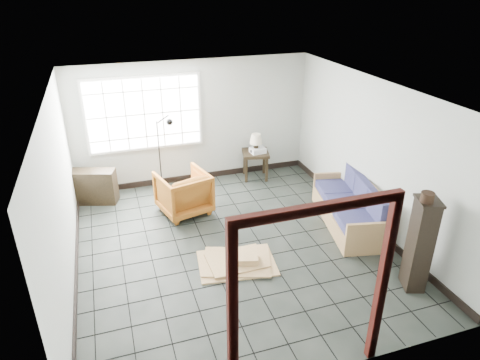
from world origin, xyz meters
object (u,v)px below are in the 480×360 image
object	(u,v)px
futon_sofa	(351,209)
tall_shelf	(420,244)
side_table	(255,156)
armchair	(183,191)

from	to	relation	value
futon_sofa	tall_shelf	xyz separation A→B (m)	(-0.06, -1.79, 0.41)
futon_sofa	side_table	size ratio (longest dim) A/B	3.09
armchair	side_table	world-z (taller)	armchair
futon_sofa	side_table	distance (m)	2.60
futon_sofa	side_table	world-z (taller)	futon_sofa
side_table	tall_shelf	world-z (taller)	tall_shelf
armchair	tall_shelf	distance (m)	4.18
side_table	tall_shelf	distance (m)	4.30
armchair	tall_shelf	bearing A→B (deg)	115.99
side_table	armchair	bearing A→B (deg)	-150.61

